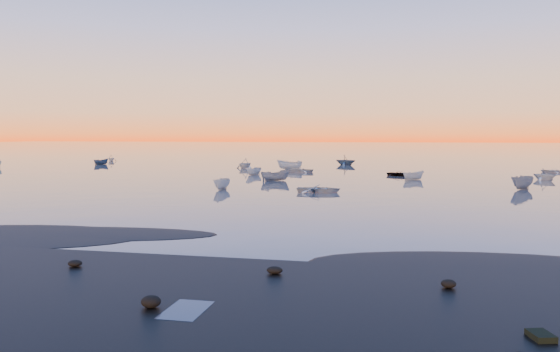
% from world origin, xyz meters
% --- Properties ---
extents(ground, '(600.00, 600.00, 0.00)m').
position_xyz_m(ground, '(0.00, 100.00, 0.00)').
color(ground, '#635952').
rests_on(ground, ground).
extents(mud_lobes, '(140.00, 6.00, 0.07)m').
position_xyz_m(mud_lobes, '(0.00, -1.00, 0.01)').
color(mud_lobes, black).
rests_on(mud_lobes, ground).
extents(moored_fleet, '(124.00, 58.00, 1.20)m').
position_xyz_m(moored_fleet, '(0.00, 53.00, 0.00)').
color(moored_fleet, silver).
rests_on(moored_fleet, ground).
extents(boat_near_center, '(3.27, 4.08, 1.31)m').
position_xyz_m(boat_near_center, '(0.29, 39.50, 0.00)').
color(boat_near_center, slate).
rests_on(boat_near_center, ground).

